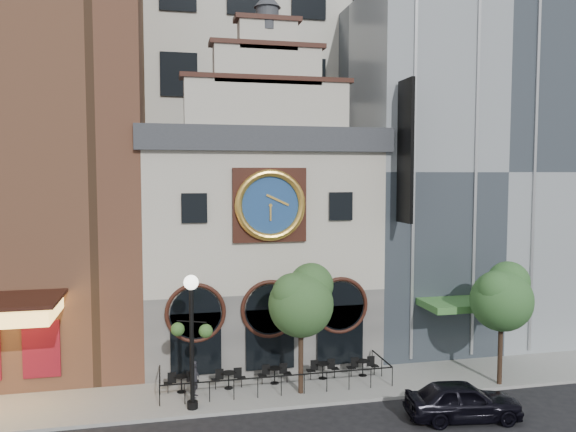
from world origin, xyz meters
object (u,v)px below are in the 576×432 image
at_px(tree_right, 502,295).
at_px(bistro_2, 275,374).
at_px(bistro_0, 181,382).
at_px(bistro_3, 323,369).
at_px(pedestrian, 195,379).
at_px(bistro_1, 229,379).
at_px(tree_left, 302,299).
at_px(bistro_4, 363,366).
at_px(car_right, 463,400).
at_px(lamppost, 192,326).

bearing_deg(tree_right, bistro_2, 167.71).
relative_size(bistro_0, bistro_3, 1.00).
relative_size(bistro_0, bistro_2, 1.00).
bearing_deg(pedestrian, bistro_1, -51.30).
bearing_deg(tree_left, bistro_4, 22.29).
bearing_deg(bistro_2, car_right, -37.17).
distance_m(car_right, lamppost, 11.58).
bearing_deg(tree_left, bistro_0, 167.40).
distance_m(bistro_3, car_right, 6.91).
distance_m(bistro_4, car_right, 5.79).
height_order(bistro_0, car_right, car_right).
relative_size(bistro_1, tree_left, 0.27).
height_order(car_right, tree_left, tree_left).
distance_m(bistro_0, car_right, 12.26).
bearing_deg(tree_right, bistro_0, 171.77).
bearing_deg(pedestrian, lamppost, -172.38).
height_order(bistro_4, car_right, car_right).
distance_m(bistro_0, lamppost, 3.63).
relative_size(bistro_0, lamppost, 0.28).
relative_size(tree_left, tree_right, 1.02).
height_order(bistro_1, bistro_2, same).
bearing_deg(bistro_3, car_right, -50.10).
xyz_separation_m(bistro_1, bistro_2, (2.19, 0.14, 0.00)).
xyz_separation_m(bistro_1, tree_left, (3.18, -1.19, 3.83)).
bearing_deg(pedestrian, tree_left, -80.76).
bearing_deg(bistro_4, bistro_1, -178.07).
bearing_deg(bistro_3, pedestrian, -171.26).
distance_m(bistro_3, pedestrian, 6.25).
xyz_separation_m(pedestrian, tree_right, (14.20, -1.45, 3.40)).
bearing_deg(lamppost, bistro_3, 43.18).
bearing_deg(tree_right, lamppost, 179.09).
relative_size(bistro_0, tree_right, 0.27).
bearing_deg(lamppost, tree_right, 23.38).
height_order(car_right, pedestrian, pedestrian).
height_order(bistro_0, lamppost, lamppost).
bearing_deg(bistro_0, tree_left, -12.60).
relative_size(bistro_0, pedestrian, 0.96).
relative_size(bistro_4, pedestrian, 0.96).
relative_size(bistro_2, tree_right, 0.27).
relative_size(bistro_3, tree_left, 0.27).
bearing_deg(bistro_4, tree_left, -157.71).
distance_m(bistro_2, tree_left, 4.18).
xyz_separation_m(bistro_0, bistro_4, (8.77, 0.22, 0.00)).
xyz_separation_m(bistro_0, bistro_1, (2.15, -0.00, 0.00)).
bearing_deg(bistro_4, bistro_2, -178.96).
distance_m(bistro_4, pedestrian, 8.26).
xyz_separation_m(bistro_3, car_right, (4.43, -5.30, 0.18)).
distance_m(bistro_4, tree_right, 7.46).
distance_m(bistro_3, bistro_4, 2.03).
xyz_separation_m(bistro_1, car_right, (9.03, -5.04, 0.18)).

